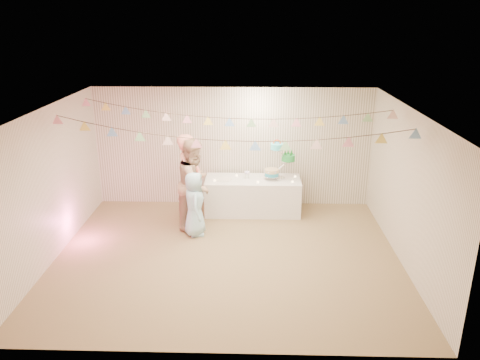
{
  "coord_description": "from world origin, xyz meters",
  "views": [
    {
      "loc": [
        0.44,
        -7.31,
        4.03
      ],
      "look_at": [
        0.2,
        0.8,
        1.15
      ],
      "focal_mm": 35.0,
      "sensor_mm": 36.0,
      "label": 1
    }
  ],
  "objects_px": {
    "person_child": "(195,204)",
    "person_adult_a": "(189,179)",
    "cake_stand": "(279,161)",
    "person_adult_b": "(195,184)",
    "table": "(253,196)"
  },
  "relations": [
    {
      "from": "table",
      "to": "person_child",
      "type": "bearing_deg",
      "value": -134.65
    },
    {
      "from": "table",
      "to": "person_child",
      "type": "height_order",
      "value": "person_child"
    },
    {
      "from": "person_child",
      "to": "person_adult_b",
      "type": "bearing_deg",
      "value": -5.17
    },
    {
      "from": "person_adult_a",
      "to": "person_adult_b",
      "type": "relative_size",
      "value": 1.02
    },
    {
      "from": "table",
      "to": "person_child",
      "type": "xyz_separation_m",
      "value": [
        -1.11,
        -1.12,
        0.25
      ]
    },
    {
      "from": "table",
      "to": "person_adult_b",
      "type": "xyz_separation_m",
      "value": [
        -1.14,
        -0.73,
        0.52
      ]
    },
    {
      "from": "person_adult_b",
      "to": "person_child",
      "type": "distance_m",
      "value": 0.48
    },
    {
      "from": "cake_stand",
      "to": "person_adult_a",
      "type": "relative_size",
      "value": 0.43
    },
    {
      "from": "cake_stand",
      "to": "person_child",
      "type": "xyz_separation_m",
      "value": [
        -1.66,
        -1.17,
        -0.52
      ]
    },
    {
      "from": "person_adult_b",
      "to": "person_child",
      "type": "bearing_deg",
      "value": -158.04
    },
    {
      "from": "person_child",
      "to": "person_adult_a",
      "type": "bearing_deg",
      "value": 5.02
    },
    {
      "from": "person_adult_b",
      "to": "person_adult_a",
      "type": "bearing_deg",
      "value": 46.65
    },
    {
      "from": "table",
      "to": "cake_stand",
      "type": "distance_m",
      "value": 0.95
    },
    {
      "from": "cake_stand",
      "to": "person_adult_b",
      "type": "height_order",
      "value": "person_adult_b"
    },
    {
      "from": "person_adult_b",
      "to": "table",
      "type": "bearing_deg",
      "value": -40.24
    }
  ]
}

